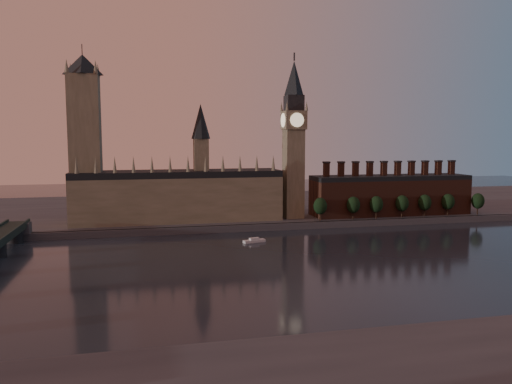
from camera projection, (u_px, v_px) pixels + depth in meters
The scene contains 14 objects.
ground at pixel (344, 265), 222.24m from camera, with size 900.00×900.00×0.00m, color black.
north_bank at pixel (256, 207), 394.61m from camera, with size 900.00×182.00×4.00m.
palace_of_westminster at pixel (179, 193), 317.07m from camera, with size 130.00×30.30×74.00m.
victoria_tower at pixel (85, 134), 300.84m from camera, with size 24.00×24.00×108.00m.
big_ben at pixel (294, 138), 324.98m from camera, with size 15.00×15.00×107.00m.
chimney_block at pixel (390, 194), 344.64m from camera, with size 110.00×25.00×37.00m.
embankment_tree_0 at pixel (320, 206), 316.95m from camera, with size 8.60×8.60×14.88m.
embankment_tree_1 at pixel (353, 205), 323.02m from camera, with size 8.60×8.60×14.88m.
embankment_tree_2 at pixel (376, 204), 325.77m from camera, with size 8.60×8.60×14.88m.
embankment_tree_3 at pixel (402, 203), 330.41m from camera, with size 8.60×8.60×14.88m.
embankment_tree_4 at pixel (425, 202), 334.69m from camera, with size 8.60×8.60×14.88m.
embankment_tree_5 at pixel (448, 202), 338.84m from camera, with size 8.60×8.60×14.88m.
embankment_tree_6 at pixel (478, 201), 342.66m from camera, with size 8.60×8.60×14.88m.
river_boat at pixel (254, 241), 271.25m from camera, with size 12.89×6.47×2.48m.
Camera 1 is at (-86.61, -203.27, 56.37)m, focal length 35.00 mm.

